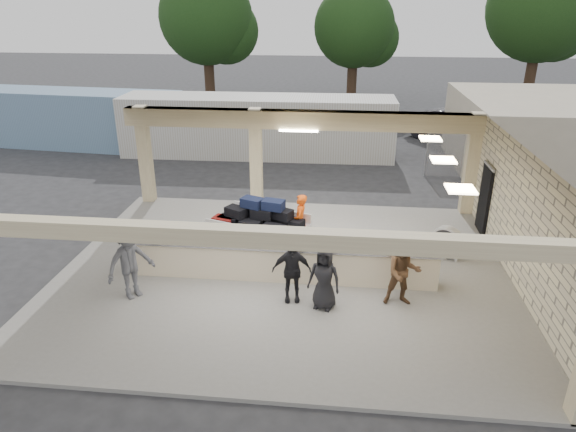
# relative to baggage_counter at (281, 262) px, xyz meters

# --- Properties ---
(ground) EXTENTS (120.00, 120.00, 0.00)m
(ground) POSITION_rel_baggage_counter_xyz_m (0.00, 0.50, -0.59)
(ground) COLOR #28282B
(ground) RESTS_ON ground
(pavilion) EXTENTS (12.01, 10.00, 3.55)m
(pavilion) POSITION_rel_baggage_counter_xyz_m (0.21, 1.16, 0.76)
(pavilion) COLOR slate
(pavilion) RESTS_ON ground
(baggage_counter) EXTENTS (8.20, 0.58, 0.98)m
(baggage_counter) POSITION_rel_baggage_counter_xyz_m (0.00, 0.00, 0.00)
(baggage_counter) COLOR beige
(baggage_counter) RESTS_ON pavilion
(luggage_cart) EXTENTS (3.02, 2.42, 1.53)m
(luggage_cart) POSITION_rel_baggage_counter_xyz_m (-0.88, 1.78, 0.34)
(luggage_cart) COLOR silver
(luggage_cart) RESTS_ON pavilion
(drum_fan) EXTENTS (0.89, 0.66, 0.96)m
(drum_fan) POSITION_rel_baggage_counter_xyz_m (4.49, 1.67, 0.02)
(drum_fan) COLOR silver
(drum_fan) RESTS_ON pavilion
(baggage_handler) EXTENTS (0.35, 0.61, 1.66)m
(baggage_handler) POSITION_rel_baggage_counter_xyz_m (0.33, 1.90, 0.34)
(baggage_handler) COLOR #DA460B
(baggage_handler) RESTS_ON pavilion
(passenger_a) EXTENTS (0.86, 0.43, 1.72)m
(passenger_a) POSITION_rel_baggage_counter_xyz_m (3.01, -0.90, 0.37)
(passenger_a) COLOR brown
(passenger_a) RESTS_ON pavilion
(passenger_b) EXTENTS (0.98, 0.46, 1.61)m
(passenger_b) POSITION_rel_baggage_counter_xyz_m (0.37, -1.01, 0.32)
(passenger_b) COLOR black
(passenger_b) RESTS_ON pavilion
(passenger_c) EXTENTS (1.12, 1.24, 1.92)m
(passenger_c) POSITION_rel_baggage_counter_xyz_m (-3.53, -1.26, 0.48)
(passenger_c) COLOR #4B4C50
(passenger_c) RESTS_ON pavilion
(passenger_d) EXTENTS (0.83, 0.51, 1.58)m
(passenger_d) POSITION_rel_baggage_counter_xyz_m (1.17, -1.24, 0.30)
(passenger_d) COLOR black
(passenger_d) RESTS_ON pavilion
(car_white_a) EXTENTS (5.16, 2.55, 1.46)m
(car_white_a) POSITION_rel_baggage_counter_xyz_m (9.74, 13.96, 0.14)
(car_white_a) COLOR white
(car_white_a) RESTS_ON ground
(car_white_b) EXTENTS (4.70, 2.84, 1.39)m
(car_white_b) POSITION_rel_baggage_counter_xyz_m (12.36, 14.90, 0.11)
(car_white_b) COLOR white
(car_white_b) RESTS_ON ground
(car_dark) EXTENTS (4.61, 4.49, 1.59)m
(car_dark) POSITION_rel_baggage_counter_xyz_m (7.03, 15.49, 0.21)
(car_dark) COLOR black
(car_dark) RESTS_ON ground
(container_white) EXTENTS (12.82, 2.76, 2.77)m
(container_white) POSITION_rel_baggage_counter_xyz_m (-2.55, 11.98, 0.80)
(container_white) COLOR silver
(container_white) RESTS_ON ground
(container_blue) EXTENTS (10.79, 3.48, 2.76)m
(container_blue) POSITION_rel_baggage_counter_xyz_m (-11.94, 12.68, 0.79)
(container_blue) COLOR #6889A6
(container_blue) RESTS_ON ground
(tree_left) EXTENTS (6.60, 6.30, 9.00)m
(tree_left) POSITION_rel_baggage_counter_xyz_m (-7.68, 24.66, 5.00)
(tree_left) COLOR #382619
(tree_left) RESTS_ON ground
(tree_mid) EXTENTS (6.00, 5.60, 8.00)m
(tree_mid) POSITION_rel_baggage_counter_xyz_m (2.32, 26.66, 4.38)
(tree_mid) COLOR #382619
(tree_mid) RESTS_ON ground
(tree_right) EXTENTS (7.20, 7.00, 10.00)m
(tree_right) POSITION_rel_baggage_counter_xyz_m (14.32, 25.66, 5.63)
(tree_right) COLOR #382619
(tree_right) RESTS_ON ground
(adjacent_building) EXTENTS (6.00, 8.00, 3.20)m
(adjacent_building) POSITION_rel_baggage_counter_xyz_m (9.50, 10.50, 1.01)
(adjacent_building) COLOR #BBAE95
(adjacent_building) RESTS_ON ground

